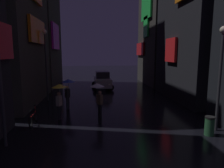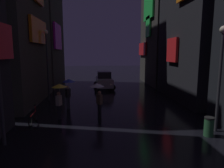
{
  "view_description": "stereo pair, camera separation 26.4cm",
  "coord_description": "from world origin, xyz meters",
  "px_view_note": "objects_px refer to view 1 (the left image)",
  "views": [
    {
      "loc": [
        -1.28,
        -3.24,
        3.92
      ],
      "look_at": [
        0.0,
        9.54,
        1.93
      ],
      "focal_mm": 32.0,
      "sensor_mm": 36.0,
      "label": 1
    },
    {
      "loc": [
        -1.02,
        -3.27,
        3.92
      ],
      "look_at": [
        0.0,
        9.54,
        1.93
      ],
      "focal_mm": 32.0,
      "sensor_mm": 36.0,
      "label": 2
    }
  ],
  "objects_px": {
    "bicycle_parked_at_storefront": "(33,117)",
    "car_distant": "(102,80)",
    "pedestrian_far_right_yellow": "(59,92)",
    "pedestrian_near_crossing_blue": "(68,86)",
    "streetlamp_left_far": "(46,57)",
    "pedestrian_foreground_right_clear": "(98,91)",
    "trash_bin": "(209,126)",
    "streetlamp_right_near": "(221,66)"
  },
  "relations": [
    {
      "from": "bicycle_parked_at_storefront",
      "to": "pedestrian_far_right_yellow",
      "type": "bearing_deg",
      "value": 27.71
    },
    {
      "from": "streetlamp_right_near",
      "to": "trash_bin",
      "type": "distance_m",
      "value": 2.95
    },
    {
      "from": "pedestrian_far_right_yellow",
      "to": "pedestrian_foreground_right_clear",
      "type": "relative_size",
      "value": 1.0
    },
    {
      "from": "pedestrian_near_crossing_blue",
      "to": "car_distant",
      "type": "relative_size",
      "value": 0.5
    },
    {
      "from": "pedestrian_foreground_right_clear",
      "to": "pedestrian_near_crossing_blue",
      "type": "height_order",
      "value": "same"
    },
    {
      "from": "bicycle_parked_at_storefront",
      "to": "trash_bin",
      "type": "relative_size",
      "value": 1.96
    },
    {
      "from": "pedestrian_foreground_right_clear",
      "to": "trash_bin",
      "type": "height_order",
      "value": "pedestrian_foreground_right_clear"
    },
    {
      "from": "car_distant",
      "to": "streetlamp_right_near",
      "type": "height_order",
      "value": "streetlamp_right_near"
    },
    {
      "from": "car_distant",
      "to": "trash_bin",
      "type": "xyz_separation_m",
      "value": [
        4.46,
        -13.43,
        -0.46
      ]
    },
    {
      "from": "streetlamp_right_near",
      "to": "streetlamp_left_far",
      "type": "height_order",
      "value": "streetlamp_left_far"
    },
    {
      "from": "pedestrian_near_crossing_blue",
      "to": "pedestrian_far_right_yellow",
      "type": "bearing_deg",
      "value": -96.47
    },
    {
      "from": "pedestrian_foreground_right_clear",
      "to": "pedestrian_near_crossing_blue",
      "type": "bearing_deg",
      "value": 133.38
    },
    {
      "from": "pedestrian_foreground_right_clear",
      "to": "streetlamp_left_far",
      "type": "xyz_separation_m",
      "value": [
        -4.05,
        4.83,
        1.92
      ]
    },
    {
      "from": "trash_bin",
      "to": "pedestrian_near_crossing_blue",
      "type": "bearing_deg",
      "value": 143.36
    },
    {
      "from": "pedestrian_far_right_yellow",
      "to": "trash_bin",
      "type": "distance_m",
      "value": 8.27
    },
    {
      "from": "trash_bin",
      "to": "car_distant",
      "type": "bearing_deg",
      "value": 108.36
    },
    {
      "from": "pedestrian_near_crossing_blue",
      "to": "bicycle_parked_at_storefront",
      "type": "relative_size",
      "value": 1.16
    },
    {
      "from": "pedestrian_foreground_right_clear",
      "to": "trash_bin",
      "type": "distance_m",
      "value": 6.29
    },
    {
      "from": "car_distant",
      "to": "streetlamp_left_far",
      "type": "distance_m",
      "value": 7.68
    },
    {
      "from": "streetlamp_left_far",
      "to": "streetlamp_right_near",
      "type": "bearing_deg",
      "value": -37.03
    },
    {
      "from": "pedestrian_foreground_right_clear",
      "to": "bicycle_parked_at_storefront",
      "type": "bearing_deg",
      "value": -167.91
    },
    {
      "from": "streetlamp_left_far",
      "to": "trash_bin",
      "type": "distance_m",
      "value": 12.72
    },
    {
      "from": "bicycle_parked_at_storefront",
      "to": "streetlamp_right_near",
      "type": "bearing_deg",
      "value": -11.36
    },
    {
      "from": "streetlamp_left_far",
      "to": "pedestrian_foreground_right_clear",
      "type": "bearing_deg",
      "value": -50.01
    },
    {
      "from": "pedestrian_far_right_yellow",
      "to": "bicycle_parked_at_storefront",
      "type": "xyz_separation_m",
      "value": [
        -1.37,
        -0.72,
        -1.28
      ]
    },
    {
      "from": "car_distant",
      "to": "streetlamp_right_near",
      "type": "bearing_deg",
      "value": -68.18
    },
    {
      "from": "pedestrian_near_crossing_blue",
      "to": "streetlamp_left_far",
      "type": "bearing_deg",
      "value": 127.0
    },
    {
      "from": "bicycle_parked_at_storefront",
      "to": "car_distant",
      "type": "relative_size",
      "value": 0.43
    },
    {
      "from": "pedestrian_foreground_right_clear",
      "to": "streetlamp_left_far",
      "type": "bearing_deg",
      "value": 129.99
    },
    {
      "from": "streetlamp_left_far",
      "to": "pedestrian_far_right_yellow",
      "type": "bearing_deg",
      "value": -70.13
    },
    {
      "from": "pedestrian_near_crossing_blue",
      "to": "trash_bin",
      "type": "bearing_deg",
      "value": -36.64
    },
    {
      "from": "bicycle_parked_at_storefront",
      "to": "pedestrian_near_crossing_blue",
      "type": "bearing_deg",
      "value": 61.07
    },
    {
      "from": "pedestrian_foreground_right_clear",
      "to": "pedestrian_near_crossing_blue",
      "type": "distance_m",
      "value": 2.96
    },
    {
      "from": "pedestrian_far_right_yellow",
      "to": "pedestrian_near_crossing_blue",
      "type": "relative_size",
      "value": 1.0
    },
    {
      "from": "bicycle_parked_at_storefront",
      "to": "trash_bin",
      "type": "bearing_deg",
      "value": -15.57
    },
    {
      "from": "pedestrian_near_crossing_blue",
      "to": "streetlamp_left_far",
      "type": "xyz_separation_m",
      "value": [
        -2.02,
        2.68,
        1.92
      ]
    },
    {
      "from": "trash_bin",
      "to": "streetlamp_right_near",
      "type": "bearing_deg",
      "value": 38.24
    },
    {
      "from": "pedestrian_foreground_right_clear",
      "to": "bicycle_parked_at_storefront",
      "type": "xyz_separation_m",
      "value": [
        -3.66,
        -0.78,
        -1.28
      ]
    },
    {
      "from": "pedestrian_far_right_yellow",
      "to": "streetlamp_right_near",
      "type": "distance_m",
      "value": 8.79
    },
    {
      "from": "streetlamp_left_far",
      "to": "pedestrian_near_crossing_blue",
      "type": "bearing_deg",
      "value": -53.0
    },
    {
      "from": "bicycle_parked_at_storefront",
      "to": "streetlamp_left_far",
      "type": "bearing_deg",
      "value": 94.07
    },
    {
      "from": "pedestrian_near_crossing_blue",
      "to": "streetlamp_right_near",
      "type": "relative_size",
      "value": 0.41
    }
  ]
}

